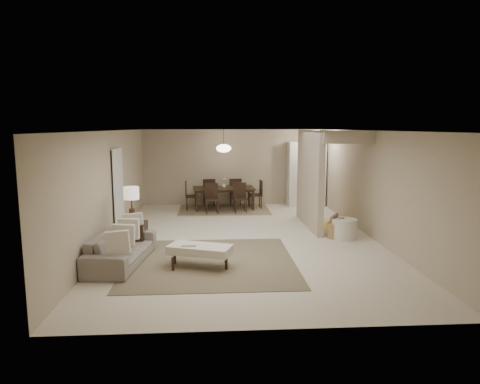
{
  "coord_description": "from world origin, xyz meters",
  "views": [
    {
      "loc": [
        -0.7,
        -9.63,
        2.59
      ],
      "look_at": [
        -0.06,
        0.38,
        1.05
      ],
      "focal_mm": 32.0,
      "sensor_mm": 36.0,
      "label": 1
    }
  ],
  "objects": [
    {
      "name": "floor",
      "position": [
        0.0,
        0.0,
        0.0
      ],
      "size": [
        9.0,
        9.0,
        0.0
      ],
      "primitive_type": "plane",
      "color": "beige",
      "rests_on": "ground"
    },
    {
      "name": "table_lamp",
      "position": [
        -2.4,
        -0.75,
        1.16
      ],
      "size": [
        0.32,
        0.32,
        0.76
      ],
      "color": "#412B1C",
      "rests_on": "side_table"
    },
    {
      "name": "vase",
      "position": [
        -0.36,
        3.7,
        0.75
      ],
      "size": [
        0.17,
        0.17,
        0.13
      ],
      "primitive_type": "imported",
      "rotation": [
        0.0,
        0.0,
        0.35
      ],
      "color": "white",
      "rests_on": "dining_table"
    },
    {
      "name": "pantry_cabinet",
      "position": [
        2.35,
        4.15,
        1.05
      ],
      "size": [
        1.2,
        0.55,
        2.1
      ],
      "primitive_type": "cube",
      "color": "silver",
      "rests_on": "floor"
    },
    {
      "name": "wicker_basket",
      "position": [
        2.17,
        -0.03,
        0.18
      ],
      "size": [
        0.45,
        0.45,
        0.35
      ],
      "primitive_type": "cylinder",
      "rotation": [
        0.0,
        0.0,
        0.07
      ],
      "color": "olive",
      "rests_on": "floor"
    },
    {
      "name": "flush_light",
      "position": [
        2.3,
        3.2,
        2.46
      ],
      "size": [
        0.44,
        0.44,
        0.05
      ],
      "primitive_type": "cylinder",
      "color": "white",
      "rests_on": "ceiling"
    },
    {
      "name": "right_wall",
      "position": [
        3.0,
        0.0,
        1.25
      ],
      "size": [
        0.0,
        9.0,
        9.0
      ],
      "primitive_type": "plane",
      "rotation": [
        1.57,
        0.0,
        -1.57
      ],
      "color": "tan",
      "rests_on": "floor"
    },
    {
      "name": "sofa",
      "position": [
        -2.45,
        -1.65,
        0.3
      ],
      "size": [
        2.15,
        1.06,
        0.6
      ],
      "primitive_type": "imported",
      "rotation": [
        0.0,
        0.0,
        1.44
      ],
      "color": "gray",
      "rests_on": "floor"
    },
    {
      "name": "dining_table",
      "position": [
        -0.36,
        3.7,
        0.34
      ],
      "size": [
        2.01,
        1.22,
        0.68
      ],
      "primitive_type": "imported",
      "rotation": [
        0.0,
        0.0,
        0.07
      ],
      "color": "black",
      "rests_on": "dining_rug"
    },
    {
      "name": "dining_rug",
      "position": [
        -0.36,
        3.7,
        0.01
      ],
      "size": [
        2.8,
        2.1,
        0.01
      ],
      "primitive_type": "cube",
      "color": "#886F54",
      "rests_on": "floor"
    },
    {
      "name": "left_wall",
      "position": [
        -3.0,
        0.0,
        1.25
      ],
      "size": [
        0.0,
        9.0,
        9.0
      ],
      "primitive_type": "plane",
      "rotation": [
        1.57,
        0.0,
        1.57
      ],
      "color": "tan",
      "rests_on": "floor"
    },
    {
      "name": "yellow_mat",
      "position": [
        2.47,
        1.33,
        0.01
      ],
      "size": [
        0.93,
        0.58,
        0.01
      ],
      "primitive_type": "cube",
      "rotation": [
        0.0,
        0.0,
        -0.02
      ],
      "color": "yellow",
      "rests_on": "floor"
    },
    {
      "name": "living_rug",
      "position": [
        -0.76,
        -1.65,
        0.01
      ],
      "size": [
        3.2,
        3.2,
        0.01
      ],
      "primitive_type": "cube",
      "color": "brown",
      "rests_on": "floor"
    },
    {
      "name": "back_wall",
      "position": [
        0.0,
        4.5,
        1.25
      ],
      "size": [
        6.0,
        0.0,
        6.0
      ],
      "primitive_type": "plane",
      "rotation": [
        1.57,
        0.0,
        0.0
      ],
      "color": "tan",
      "rests_on": "floor"
    },
    {
      "name": "ottoman_bench",
      "position": [
        -0.96,
        -1.95,
        0.33
      ],
      "size": [
        1.27,
        0.89,
        0.42
      ],
      "rotation": [
        0.0,
        0.0,
        -0.35
      ],
      "color": "beige",
      "rests_on": "living_rug"
    },
    {
      "name": "pendant_light",
      "position": [
        -0.36,
        3.7,
        1.92
      ],
      "size": [
        0.46,
        0.46,
        0.71
      ],
      "color": "#412B1C",
      "rests_on": "ceiling"
    },
    {
      "name": "partition",
      "position": [
        1.8,
        1.25,
        1.25
      ],
      "size": [
        0.15,
        2.5,
        2.5
      ],
      "primitive_type": "cube",
      "color": "tan",
      "rests_on": "floor"
    },
    {
      "name": "ceiling",
      "position": [
        0.0,
        0.0,
        2.5
      ],
      "size": [
        9.0,
        9.0,
        0.0
      ],
      "primitive_type": "plane",
      "rotation": [
        3.14,
        0.0,
        0.0
      ],
      "color": "white",
      "rests_on": "back_wall"
    },
    {
      "name": "round_pouf",
      "position": [
        2.34,
        -0.1,
        0.23
      ],
      "size": [
        0.6,
        0.6,
        0.46
      ],
      "primitive_type": "cylinder",
      "color": "beige",
      "rests_on": "floor"
    },
    {
      "name": "doorway",
      "position": [
        -2.97,
        0.6,
        1.02
      ],
      "size": [
        0.04,
        0.9,
        2.04
      ],
      "primitive_type": "cube",
      "color": "black",
      "rests_on": "floor"
    },
    {
      "name": "dining_chairs",
      "position": [
        -0.36,
        3.7,
        0.45
      ],
      "size": [
        2.44,
        1.83,
        0.9
      ],
      "color": "black",
      "rests_on": "dining_rug"
    },
    {
      "name": "side_table",
      "position": [
        -2.4,
        -0.75,
        0.3
      ],
      "size": [
        0.57,
        0.57,
        0.59
      ],
      "primitive_type": "cube",
      "rotation": [
        0.0,
        0.0,
        -0.05
      ],
      "color": "black",
      "rests_on": "floor"
    }
  ]
}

